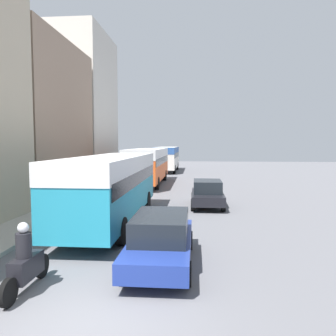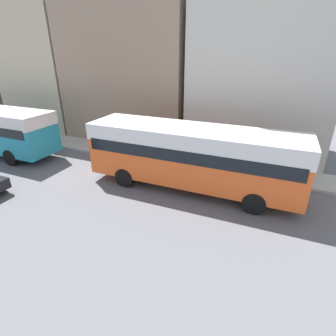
{
  "view_description": "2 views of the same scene",
  "coord_description": "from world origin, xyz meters",
  "px_view_note": "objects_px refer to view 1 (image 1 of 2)",
  "views": [
    {
      "loc": [
        2.12,
        -6.08,
        3.61
      ],
      "look_at": [
        -0.4,
        23.85,
        1.35
      ],
      "focal_mm": 35.0,
      "sensor_mm": 36.0,
      "label": 1
    },
    {
      "loc": [
        9.38,
        25.88,
        6.45
      ],
      "look_at": [
        -0.38,
        21.75,
        1.68
      ],
      "focal_mm": 28.0,
      "sensor_mm": 36.0,
      "label": 2
    }
  ],
  "objects_px": {
    "bus_lead": "(112,180)",
    "bus_third_in_line": "(167,156)",
    "pedestrian_near_curb": "(148,161)",
    "bus_following": "(148,161)",
    "motorcycle_behind_lead": "(26,264)",
    "car_crossing": "(207,193)",
    "car_far_curb": "(161,239)"
  },
  "relations": [
    {
      "from": "bus_following",
      "to": "pedestrian_near_curb",
      "type": "height_order",
      "value": "bus_following"
    },
    {
      "from": "bus_following",
      "to": "car_crossing",
      "type": "height_order",
      "value": "bus_following"
    },
    {
      "from": "bus_following",
      "to": "bus_third_in_line",
      "type": "bearing_deg",
      "value": 88.05
    },
    {
      "from": "bus_third_in_line",
      "to": "car_crossing",
      "type": "xyz_separation_m",
      "value": [
        4.38,
        -23.55,
        -1.25
      ]
    },
    {
      "from": "bus_lead",
      "to": "bus_following",
      "type": "xyz_separation_m",
      "value": [
        -0.43,
        14.1,
        0.05
      ]
    },
    {
      "from": "bus_following",
      "to": "bus_lead",
      "type": "bearing_deg",
      "value": -88.24
    },
    {
      "from": "pedestrian_near_curb",
      "to": "bus_following",
      "type": "bearing_deg",
      "value": -81.62
    },
    {
      "from": "bus_following",
      "to": "bus_third_in_line",
      "type": "relative_size",
      "value": 1.05
    },
    {
      "from": "car_crossing",
      "to": "car_far_curb",
      "type": "relative_size",
      "value": 0.84
    },
    {
      "from": "bus_lead",
      "to": "motorcycle_behind_lead",
      "type": "bearing_deg",
      "value": -93.16
    },
    {
      "from": "bus_lead",
      "to": "bus_third_in_line",
      "type": "height_order",
      "value": "bus_third_in_line"
    },
    {
      "from": "bus_third_in_line",
      "to": "car_far_curb",
      "type": "relative_size",
      "value": 2.16
    },
    {
      "from": "bus_third_in_line",
      "to": "pedestrian_near_curb",
      "type": "xyz_separation_m",
      "value": [
        -3.17,
        4.68,
        -1.01
      ]
    },
    {
      "from": "bus_lead",
      "to": "car_far_curb",
      "type": "height_order",
      "value": "bus_lead"
    },
    {
      "from": "bus_following",
      "to": "bus_third_in_line",
      "type": "height_order",
      "value": "bus_third_in_line"
    },
    {
      "from": "bus_following",
      "to": "pedestrian_near_curb",
      "type": "bearing_deg",
      "value": 98.38
    },
    {
      "from": "motorcycle_behind_lead",
      "to": "car_crossing",
      "type": "distance_m",
      "value": 12.11
    },
    {
      "from": "car_crossing",
      "to": "bus_third_in_line",
      "type": "bearing_deg",
      "value": 100.54
    },
    {
      "from": "bus_following",
      "to": "car_far_curb",
      "type": "xyz_separation_m",
      "value": [
        3.15,
        -18.93,
        -1.25
      ]
    },
    {
      "from": "bus_lead",
      "to": "motorcycle_behind_lead",
      "type": "relative_size",
      "value": 4.45
    },
    {
      "from": "bus_lead",
      "to": "motorcycle_behind_lead",
      "type": "distance_m",
      "value": 7.01
    },
    {
      "from": "car_far_curb",
      "to": "car_crossing",
      "type": "bearing_deg",
      "value": 79.38
    },
    {
      "from": "bus_third_in_line",
      "to": "car_crossing",
      "type": "relative_size",
      "value": 2.58
    },
    {
      "from": "bus_third_in_line",
      "to": "bus_following",
      "type": "bearing_deg",
      "value": -91.95
    },
    {
      "from": "motorcycle_behind_lead",
      "to": "bus_lead",
      "type": "bearing_deg",
      "value": 86.84
    },
    {
      "from": "bus_following",
      "to": "car_far_curb",
      "type": "bearing_deg",
      "value": -80.57
    },
    {
      "from": "motorcycle_behind_lead",
      "to": "pedestrian_near_curb",
      "type": "bearing_deg",
      "value": 94.01
    },
    {
      "from": "bus_following",
      "to": "car_crossing",
      "type": "bearing_deg",
      "value": -63.82
    },
    {
      "from": "bus_lead",
      "to": "car_far_curb",
      "type": "bearing_deg",
      "value": -60.71
    },
    {
      "from": "bus_third_in_line",
      "to": "pedestrian_near_curb",
      "type": "bearing_deg",
      "value": 124.14
    },
    {
      "from": "bus_following",
      "to": "motorcycle_behind_lead",
      "type": "bearing_deg",
      "value": -89.85
    },
    {
      "from": "motorcycle_behind_lead",
      "to": "bus_third_in_line",
      "type": "bearing_deg",
      "value": 89.32
    }
  ]
}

